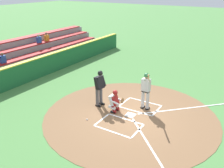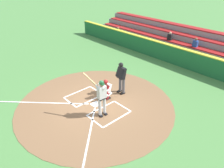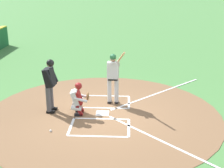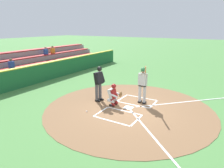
% 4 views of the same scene
% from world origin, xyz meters
% --- Properties ---
extents(ground_plane, '(120.00, 120.00, 0.00)m').
position_xyz_m(ground_plane, '(0.00, 0.00, 0.00)').
color(ground_plane, '#4C8442').
extents(dirt_circle, '(8.00, 8.00, 0.01)m').
position_xyz_m(dirt_circle, '(0.00, 0.00, 0.01)').
color(dirt_circle, brown).
rests_on(dirt_circle, ground).
extents(home_plate_and_chalk, '(7.93, 4.91, 0.01)m').
position_xyz_m(home_plate_and_chalk, '(0.00, 0.88, 0.01)').
color(home_plate_and_chalk, white).
rests_on(home_plate_and_chalk, dirt_circle).
extents(batter, '(0.97, 0.66, 2.13)m').
position_xyz_m(batter, '(-0.90, 0.32, 1.10)').
color(batter, '#BCBCBC').
rests_on(batter, ground).
extents(catcher, '(0.60, 0.60, 1.13)m').
position_xyz_m(catcher, '(0.07, -0.80, 0.59)').
color(catcher, black).
rests_on(catcher, ground).
extents(plate_umpire, '(0.60, 0.44, 1.86)m').
position_xyz_m(plate_umpire, '(-0.07, -1.77, 1.08)').
color(plate_umpire, '#4C4C51').
rests_on(plate_umpire, ground).
extents(baseball, '(0.07, 0.07, 0.07)m').
position_xyz_m(baseball, '(1.43, -1.45, 0.04)').
color(baseball, white).
rests_on(baseball, ground).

